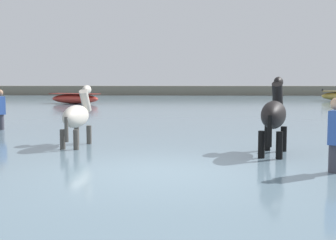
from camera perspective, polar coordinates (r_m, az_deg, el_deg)
The scene contains 8 objects.
ground_plane at distance 7.34m, azimuth -0.84°, elevation -9.86°, with size 120.00×120.00×0.00m, color #666051.
water_surface at distance 17.17m, azimuth 0.89°, elevation -0.48°, with size 90.00×90.00×0.42m, color slate.
horse_lead_pinto at distance 10.10m, azimuth -11.70°, elevation 0.26°, with size 0.55×1.65×1.78m.
horse_trailing_black at distance 9.07m, azimuth 13.57°, elevation 0.40°, with size 0.86×1.82×1.98m.
boat_far_offshore at distance 28.51m, azimuth -11.98°, elevation 2.73°, with size 3.47×2.08×0.65m.
person_wading_close at distance 14.13m, azimuth -20.90°, elevation 0.63°, with size 0.37×0.37×1.63m.
person_wading_mid at distance 7.55m, azimuth 20.86°, elevation -3.05°, with size 0.33×0.38×1.63m.
far_shoreline at distance 44.19m, azimuth 1.67°, elevation 3.58°, with size 80.00×2.40×1.34m, color #706B5B.
Camera 1 is at (0.37, -7.08, 1.90)m, focal length 47.03 mm.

